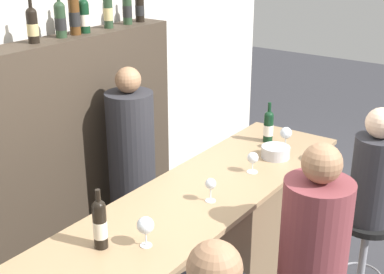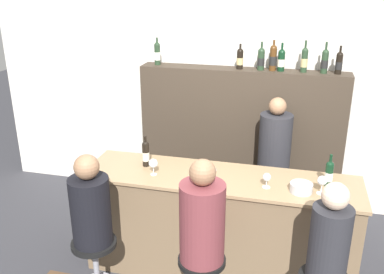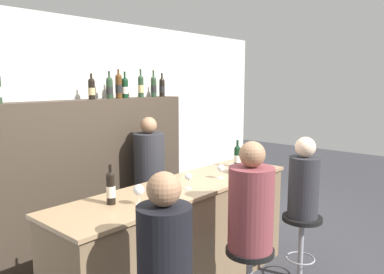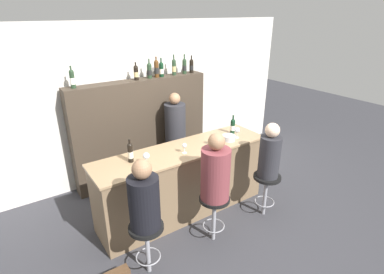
{
  "view_description": "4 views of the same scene",
  "coord_description": "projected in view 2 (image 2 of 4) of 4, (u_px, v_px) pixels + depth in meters",
  "views": [
    {
      "loc": [
        -2.23,
        -1.24,
        2.41
      ],
      "look_at": [
        -0.14,
        0.26,
        1.4
      ],
      "focal_mm": 50.0,
      "sensor_mm": 36.0,
      "label": 1
    },
    {
      "loc": [
        0.61,
        -3.11,
        2.71
      ],
      "look_at": [
        -0.24,
        0.24,
        1.39
      ],
      "focal_mm": 40.0,
      "sensor_mm": 36.0,
      "label": 2
    },
    {
      "loc": [
        -2.35,
        -1.86,
        1.91
      ],
      "look_at": [
        0.21,
        0.38,
        1.41
      ],
      "focal_mm": 35.0,
      "sensor_mm": 36.0,
      "label": 3
    },
    {
      "loc": [
        -1.95,
        -2.77,
        2.73
      ],
      "look_at": [
        0.12,
        0.27,
        1.17
      ],
      "focal_mm": 28.0,
      "sensor_mm": 36.0,
      "label": 4
    }
  ],
  "objects": [
    {
      "name": "bar_counter",
      "position": [
        219.0,
        225.0,
        4.02
      ],
      "size": [
        2.5,
        0.65,
        1.0
      ],
      "color": "brown",
      "rests_on": "ground_plane"
    },
    {
      "name": "wine_glass_2",
      "position": [
        267.0,
        178.0,
        3.62
      ],
      "size": [
        0.07,
        0.07,
        0.13
      ],
      "color": "silver",
      "rests_on": "bar_counter"
    },
    {
      "name": "wine_bottle_counter_1",
      "position": [
        329.0,
        173.0,
        3.64
      ],
      "size": [
        0.07,
        0.07,
        0.29
      ],
      "color": "black",
      "rests_on": "bar_counter"
    },
    {
      "name": "wine_bottle_backbar_1",
      "position": [
        240.0,
        58.0,
        4.71
      ],
      "size": [
        0.07,
        0.07,
        0.28
      ],
      "color": "black",
      "rests_on": "back_bar_cabinet"
    },
    {
      "name": "wine_bottle_backbar_4",
      "position": [
        281.0,
        60.0,
        4.61
      ],
      "size": [
        0.08,
        0.08,
        0.3
      ],
      "color": "black",
      "rests_on": "back_bar_cabinet"
    },
    {
      "name": "guest_seated_left",
      "position": [
        90.0,
        206.0,
        3.43
      ],
      "size": [
        0.32,
        0.32,
        0.78
      ],
      "color": "black",
      "rests_on": "bar_stool_left"
    },
    {
      "name": "back_bar_cabinet",
      "position": [
        240.0,
        141.0,
        5.05
      ],
      "size": [
        2.33,
        0.28,
        1.72
      ],
      "color": "#382D23",
      "rests_on": "ground_plane"
    },
    {
      "name": "wine_bottle_backbar_0",
      "position": [
        157.0,
        53.0,
        4.93
      ],
      "size": [
        0.07,
        0.07,
        0.31
      ],
      "color": "#233823",
      "rests_on": "back_bar_cabinet"
    },
    {
      "name": "guest_seated_right",
      "position": [
        330.0,
        238.0,
        3.0
      ],
      "size": [
        0.28,
        0.28,
        0.77
      ],
      "color": "#28282D",
      "rests_on": "bar_stool_right"
    },
    {
      "name": "wine_bottle_backbar_7",
      "position": [
        339.0,
        63.0,
        4.47
      ],
      "size": [
        0.07,
        0.07,
        0.3
      ],
      "color": "black",
      "rests_on": "back_bar_cabinet"
    },
    {
      "name": "bar_stool_left",
      "position": [
        95.0,
        255.0,
        3.59
      ],
      "size": [
        0.38,
        0.38,
        0.63
      ],
      "color": "gray",
      "rests_on": "ground_plane"
    },
    {
      "name": "bartender",
      "position": [
        273.0,
        171.0,
        4.67
      ],
      "size": [
        0.35,
        0.35,
        1.52
      ],
      "color": "#28282D",
      "rests_on": "ground_plane"
    },
    {
      "name": "wine_glass_1",
      "position": [
        213.0,
        171.0,
        3.72
      ],
      "size": [
        0.06,
        0.06,
        0.14
      ],
      "color": "silver",
      "rests_on": "bar_counter"
    },
    {
      "name": "wine_bottle_backbar_6",
      "position": [
        325.0,
        61.0,
        4.5
      ],
      "size": [
        0.07,
        0.07,
        0.33
      ],
      "color": "#233823",
      "rests_on": "back_bar_cabinet"
    },
    {
      "name": "wine_bottle_backbar_2",
      "position": [
        261.0,
        59.0,
        4.66
      ],
      "size": [
        0.08,
        0.08,
        0.31
      ],
      "color": "#233823",
      "rests_on": "back_bar_cabinet"
    },
    {
      "name": "wine_bottle_backbar_5",
      "position": [
        304.0,
        60.0,
        4.55
      ],
      "size": [
        0.07,
        0.07,
        0.34
      ],
      "color": "#233823",
      "rests_on": "back_bar_cabinet"
    },
    {
      "name": "bar_stool_middle",
      "position": [
        202.0,
        273.0,
        3.38
      ],
      "size": [
        0.38,
        0.38,
        0.63
      ],
      "color": "gray",
      "rests_on": "ground_plane"
    },
    {
      "name": "wine_bottle_counter_0",
      "position": [
        146.0,
        153.0,
        4.02
      ],
      "size": [
        0.07,
        0.07,
        0.3
      ],
      "color": "black",
      "rests_on": "bar_counter"
    },
    {
      "name": "wine_glass_3",
      "position": [
        322.0,
        181.0,
        3.5
      ],
      "size": [
        0.08,
        0.08,
        0.16
      ],
      "color": "silver",
      "rests_on": "bar_counter"
    },
    {
      "name": "guest_seated_middle",
      "position": [
        202.0,
        218.0,
        3.21
      ],
      "size": [
        0.35,
        0.35,
        0.84
      ],
      "color": "brown",
      "rests_on": "bar_stool_middle"
    },
    {
      "name": "metal_bowl",
      "position": [
        301.0,
        188.0,
        3.56
      ],
      "size": [
        0.19,
        0.19,
        0.08
      ],
      "color": "#B7B7BC",
      "rests_on": "bar_counter"
    },
    {
      "name": "wall_back",
      "position": [
        244.0,
        100.0,
        5.1
      ],
      "size": [
        6.4,
        0.05,
        2.6
      ],
      "color": "beige",
      "rests_on": "ground_plane"
    },
    {
      "name": "wine_glass_0",
      "position": [
        153.0,
        164.0,
        3.84
      ],
      "size": [
        0.08,
        0.08,
        0.15
      ],
      "color": "silver",
      "rests_on": "bar_counter"
    },
    {
      "name": "wine_bottle_backbar_3",
      "position": [
        273.0,
        58.0,
        4.62
      ],
      "size": [
        0.08,
        0.08,
        0.33
      ],
      "color": "#4C2D14",
      "rests_on": "back_bar_cabinet"
    }
  ]
}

